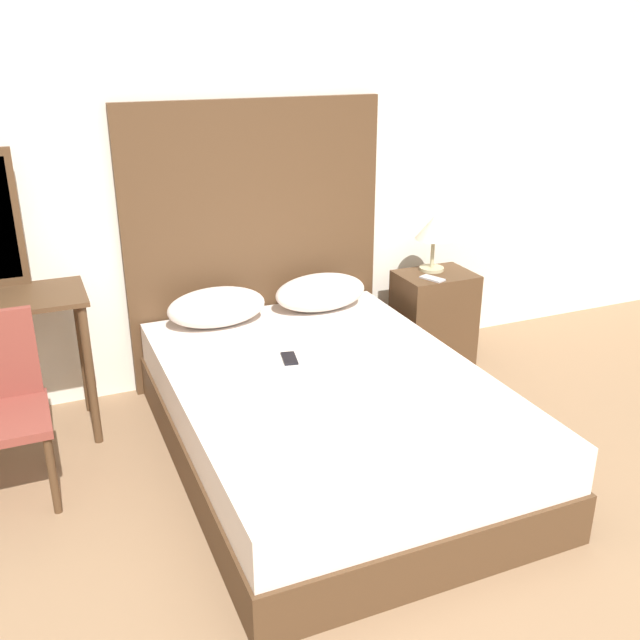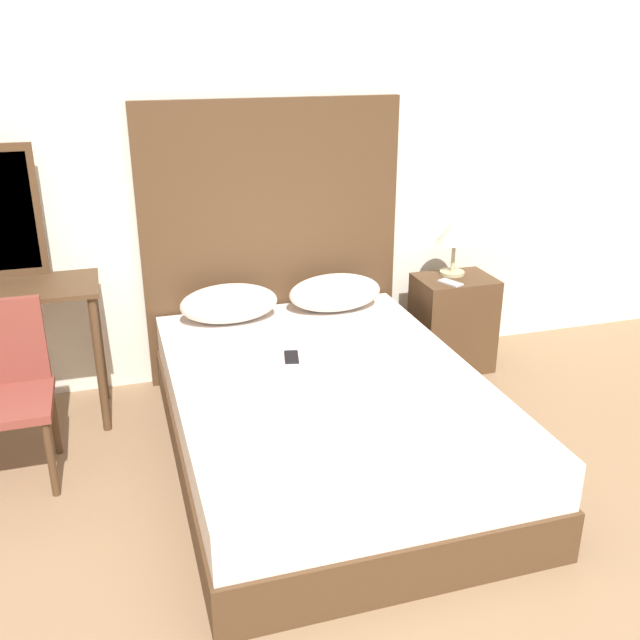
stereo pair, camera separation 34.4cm
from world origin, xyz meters
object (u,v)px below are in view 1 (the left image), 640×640
Objects in this scene: phone_on_bed at (289,358)px; phone_on_nightstand at (432,278)px; table_lamp at (434,230)px; bed at (328,417)px; nightstand at (433,318)px.

phone_on_bed is 0.98× the size of phone_on_nightstand.
bed is at bearing -141.94° from table_lamp.
nightstand is 3.63× the size of phone_on_nightstand.
table_lamp reaches higher than nightstand.
table_lamp reaches higher than bed.
phone_on_nightstand reaches higher than nightstand.
phone_on_nightstand reaches higher than bed.
nightstand is at bearing 47.44° from phone_on_nightstand.
nightstand is at bearing 24.29° from phone_on_bed.
bed is 1.34m from nightstand.
bed is at bearing -144.08° from nightstand.
phone_on_nightstand is (-0.09, -0.16, -0.26)m from table_lamp.
table_lamp is at bearing 26.87° from phone_on_bed.
nightstand is 1.71× the size of table_lamp.
phone_on_bed is 1.21m from phone_on_nightstand.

